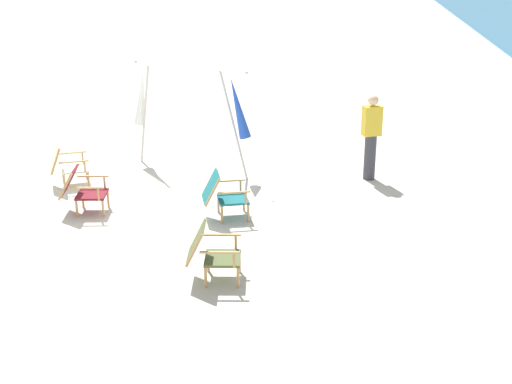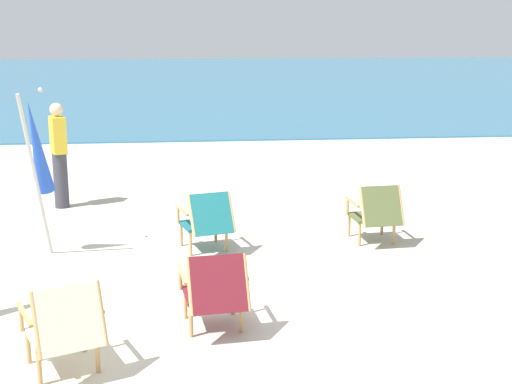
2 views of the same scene
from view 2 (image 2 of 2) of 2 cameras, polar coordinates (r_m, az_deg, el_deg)
ground_plane at (r=7.62m, az=-6.79°, el=-8.32°), size 80.00×80.00×0.00m
sea at (r=36.83m, az=-6.07°, el=9.00°), size 80.00×40.00×0.10m
surf_band at (r=16.66m, az=-6.29°, el=3.70°), size 80.00×1.10×0.06m
beach_chair_far_center at (r=9.32m, az=9.58°, el=-1.60°), size 0.64×0.77×0.80m
beach_chair_back_left at (r=8.86m, az=-3.94°, el=-2.23°), size 0.75×0.87×0.79m
beach_chair_mid_center at (r=6.60m, az=-3.30°, el=-7.79°), size 0.66×0.81×0.79m
beach_chair_front_right at (r=6.02m, az=-15.04°, el=-10.33°), size 0.79×0.86×0.81m
umbrella_furled_blue at (r=8.84m, az=-17.11°, el=3.31°), size 0.36×0.64×2.07m
person_near_chairs at (r=11.36m, az=-15.47°, el=2.92°), size 0.31×0.39×1.63m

